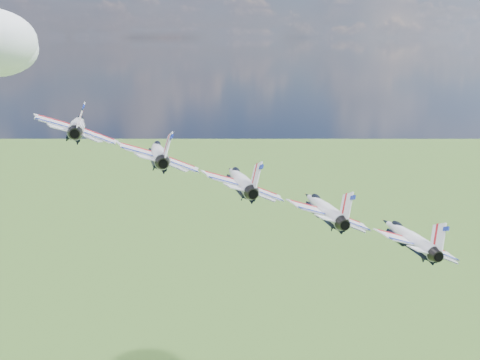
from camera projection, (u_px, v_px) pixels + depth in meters
jet_0 at (78, 125)px, 80.01m from camera, size 16.44×18.65×8.00m
jet_1 at (158, 152)px, 79.32m from camera, size 16.44×18.65×8.00m
jet_2 at (240, 180)px, 78.64m from camera, size 16.44×18.65×8.00m
jet_3 at (323, 208)px, 77.96m from camera, size 16.44×18.65×8.00m
jet_4 at (408, 237)px, 77.28m from camera, size 16.44×18.65×8.00m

